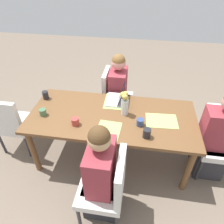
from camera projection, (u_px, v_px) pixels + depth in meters
name	position (u px, v px, depth m)	size (l,w,h in m)	color
ground_plane	(112.00, 155.00, 2.89)	(10.00, 10.00, 0.00)	#756656
dining_table	(112.00, 120.00, 2.49)	(2.00, 0.91, 0.73)	brown
chair_far_left_near	(114.00, 95.00, 3.21)	(0.44, 0.44, 0.90)	silver
person_far_left_near	(118.00, 96.00, 3.14)	(0.36, 0.40, 1.19)	#2D2D33
chair_near_left_mid	(108.00, 186.00, 1.95)	(0.44, 0.44, 0.90)	silver
person_near_left_mid	(101.00, 178.00, 1.99)	(0.36, 0.40, 1.19)	#2D2D33
chair_head_right_left_far	(218.00, 138.00, 2.46)	(0.44, 0.44, 0.90)	silver
person_head_right_left_far	(215.00, 140.00, 2.39)	(0.40, 0.36, 1.19)	#2D2D33
chair_head_left_right_near	(12.00, 122.00, 2.69)	(0.44, 0.44, 0.90)	silver
flower_vase	(125.00, 103.00, 2.36)	(0.11, 0.10, 0.32)	silver
placemat_far_left_near	(115.00, 101.00, 2.67)	(0.36, 0.26, 0.00)	#9EBC66
placemat_near_left_mid	(108.00, 132.00, 2.21)	(0.36, 0.26, 0.00)	#9EBC66
placemat_head_right_left_far	(162.00, 121.00, 2.36)	(0.36, 0.26, 0.00)	#9EBC66
laptop_far_left_near	(117.00, 98.00, 2.66)	(0.22, 0.32, 0.21)	silver
coffee_mug_near_left	(147.00, 133.00, 2.12)	(0.08, 0.08, 0.11)	#232328
coffee_mug_near_right	(140.00, 122.00, 2.28)	(0.08, 0.08, 0.08)	#33477A
coffee_mug_centre_left	(46.00, 95.00, 2.69)	(0.08, 0.08, 0.11)	#232328
coffee_mug_centre_right	(43.00, 112.00, 2.42)	(0.08, 0.08, 0.08)	#47704C
coffee_mug_far_left	(75.00, 121.00, 2.29)	(0.09, 0.09, 0.09)	#AD3D38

